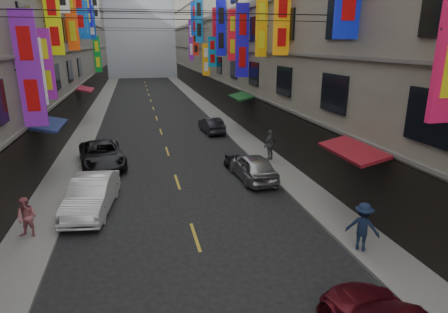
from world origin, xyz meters
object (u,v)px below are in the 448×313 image
car_left_mid (91,195)px  pedestrian_rfar (270,145)px  scooter_far_right (231,163)px  pedestrian_lfar (27,217)px  car_right_mid (253,167)px  car_left_far (102,155)px  pedestrian_rnear (363,227)px  car_right_far (211,125)px

car_left_mid → pedestrian_rfar: (9.88, 4.96, 0.31)m
scooter_far_right → pedestrian_lfar: size_ratio=1.17×
car_right_mid → car_left_far: bearing=-30.2°
car_left_far → pedestrian_rnear: size_ratio=2.99×
car_left_far → scooter_far_right: bearing=-28.4°
car_left_mid → car_right_far: car_left_mid is taller
scooter_far_right → car_left_mid: bearing=17.4°
car_right_far → pedestrian_rnear: 19.15m
car_right_mid → pedestrian_rnear: size_ratio=2.40×
car_right_far → car_left_mid: bearing=54.6°
car_left_far → pedestrian_rnear: bearing=-61.3°
car_left_far → car_right_far: size_ratio=1.37×
pedestrian_lfar → pedestrian_rfar: size_ratio=0.81×
scooter_far_right → car_left_far: 7.63m
car_left_far → pedestrian_lfar: pedestrian_lfar is taller
pedestrian_rnear → pedestrian_rfar: pedestrian_rfar is taller
car_left_mid → pedestrian_rnear: 10.95m
scooter_far_right → pedestrian_rnear: pedestrian_rnear is taller
scooter_far_right → car_left_mid: car_left_mid is taller
car_left_mid → pedestrian_lfar: size_ratio=3.00×
car_left_far → car_right_far: bearing=32.1°
car_left_far → car_right_mid: size_ratio=1.25×
scooter_far_right → car_right_far: bearing=-105.8°
car_right_far → pedestrian_rfar: bearing=97.9°
pedestrian_lfar → pedestrian_rnear: size_ratio=0.89×
car_right_far → pedestrian_rnear: size_ratio=2.19×
scooter_far_right → car_left_far: size_ratio=0.35×
scooter_far_right → car_left_far: bearing=-30.1°
car_left_mid → pedestrian_rnear: pedestrian_rnear is taller
scooter_far_right → pedestrian_rfar: (2.71, 1.07, 0.62)m
scooter_far_right → car_right_far: size_ratio=0.47×
car_left_far → pedestrian_rnear: pedestrian_rnear is taller
car_left_mid → pedestrian_rfar: size_ratio=2.43×
scooter_far_right → car_right_far: 9.60m
pedestrian_rfar → car_left_mid: bearing=-6.7°
pedestrian_rnear → car_left_mid: bearing=8.9°
scooter_far_right → car_right_mid: 1.85m
car_left_far → car_right_far: (8.00, 7.08, -0.09)m
pedestrian_rnear → pedestrian_rfar: (0.51, 10.60, 0.08)m
scooter_far_right → car_right_mid: (0.76, -1.67, 0.26)m
car_right_mid → pedestrian_rnear: 8.00m
car_left_far → pedestrian_rfar: bearing=-17.5°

